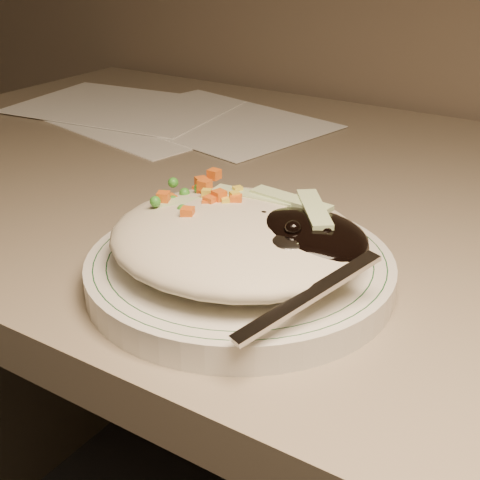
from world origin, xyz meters
The scene contains 5 objects.
desk centered at (0.00, 1.38, 0.54)m, with size 1.40×0.70×0.74m.
plate centered at (-0.04, 1.17, 0.75)m, with size 0.23×0.23×0.02m, color silver.
plate_rim centered at (-0.04, 1.17, 0.76)m, with size 0.22×0.22×0.00m.
meal centered at (-0.04, 1.17, 0.78)m, with size 0.21×0.19×0.05m.
papers centered at (-0.40, 1.51, 0.74)m, with size 0.48×0.31×0.00m.
Camera 1 is at (0.20, 0.79, 0.99)m, focal length 50.00 mm.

